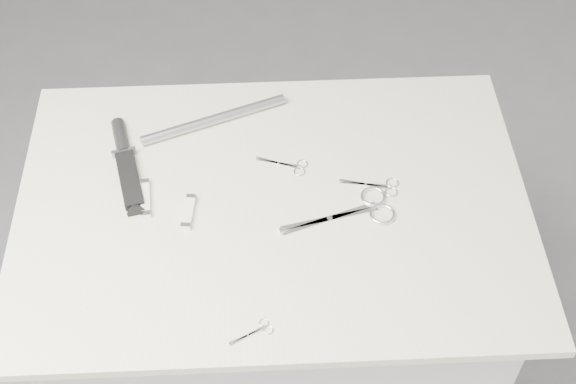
{
  "coord_description": "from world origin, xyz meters",
  "views": [
    {
      "loc": [
        -0.02,
        -0.99,
        2.12
      ],
      "look_at": [
        0.03,
        0.03,
        0.92
      ],
      "focal_mm": 50.0,
      "sensor_mm": 36.0,
      "label": 1
    }
  ],
  "objects_px": {
    "pocket_knife_a": "(145,198)",
    "embroidery_scissors_a": "(380,186)",
    "metal_rail": "(214,120)",
    "large_shears": "(361,210)",
    "pocket_knife_b": "(189,212)",
    "sheathed_knife": "(125,160)",
    "plinth": "(276,328)",
    "tiny_scissors": "(256,331)",
    "embroidery_scissors_b": "(290,166)"
  },
  "relations": [
    {
      "from": "plinth",
      "to": "pocket_knife_a",
      "type": "height_order",
      "value": "pocket_knife_a"
    },
    {
      "from": "embroidery_scissors_a",
      "to": "pocket_knife_b",
      "type": "height_order",
      "value": "pocket_knife_b"
    },
    {
      "from": "plinth",
      "to": "sheathed_knife",
      "type": "relative_size",
      "value": 3.72
    },
    {
      "from": "large_shears",
      "to": "pocket_knife_a",
      "type": "bearing_deg",
      "value": 157.73
    },
    {
      "from": "plinth",
      "to": "large_shears",
      "type": "xyz_separation_m",
      "value": [
        0.17,
        -0.03,
        0.47
      ]
    },
    {
      "from": "embroidery_scissors_b",
      "to": "pocket_knife_b",
      "type": "bearing_deg",
      "value": -132.05
    },
    {
      "from": "large_shears",
      "to": "pocket_knife_b",
      "type": "height_order",
      "value": "pocket_knife_b"
    },
    {
      "from": "pocket_knife_a",
      "to": "metal_rail",
      "type": "relative_size",
      "value": 0.3
    },
    {
      "from": "embroidery_scissors_b",
      "to": "pocket_knife_a",
      "type": "relative_size",
      "value": 1.12
    },
    {
      "from": "embroidery_scissors_a",
      "to": "embroidery_scissors_b",
      "type": "height_order",
      "value": "same"
    },
    {
      "from": "sheathed_knife",
      "to": "metal_rail",
      "type": "bearing_deg",
      "value": -72.57
    },
    {
      "from": "embroidery_scissors_b",
      "to": "sheathed_knife",
      "type": "relative_size",
      "value": 0.44
    },
    {
      "from": "pocket_knife_a",
      "to": "metal_rail",
      "type": "distance_m",
      "value": 0.25
    },
    {
      "from": "plinth",
      "to": "pocket_knife_b",
      "type": "height_order",
      "value": "pocket_knife_b"
    },
    {
      "from": "embroidery_scissors_b",
      "to": "metal_rail",
      "type": "distance_m",
      "value": 0.2
    },
    {
      "from": "large_shears",
      "to": "pocket_knife_b",
      "type": "xyz_separation_m",
      "value": [
        -0.33,
        0.01,
        0.0
      ]
    },
    {
      "from": "plinth",
      "to": "tiny_scissors",
      "type": "distance_m",
      "value": 0.55
    },
    {
      "from": "embroidery_scissors_b",
      "to": "sheathed_knife",
      "type": "xyz_separation_m",
      "value": [
        -0.33,
        0.03,
        0.01
      ]
    },
    {
      "from": "large_shears",
      "to": "pocket_knife_a",
      "type": "relative_size",
      "value": 2.38
    },
    {
      "from": "tiny_scissors",
      "to": "sheathed_knife",
      "type": "bearing_deg",
      "value": 95.39
    },
    {
      "from": "plinth",
      "to": "large_shears",
      "type": "bearing_deg",
      "value": -9.5
    },
    {
      "from": "sheathed_knife",
      "to": "pocket_knife_a",
      "type": "relative_size",
      "value": 2.56
    },
    {
      "from": "plinth",
      "to": "pocket_knife_a",
      "type": "xyz_separation_m",
      "value": [
        -0.25,
        0.02,
        0.48
      ]
    },
    {
      "from": "embroidery_scissors_a",
      "to": "plinth",
      "type": "bearing_deg",
      "value": -159.49
    },
    {
      "from": "sheathed_knife",
      "to": "metal_rail",
      "type": "height_order",
      "value": "sheathed_knife"
    },
    {
      "from": "pocket_knife_a",
      "to": "metal_rail",
      "type": "bearing_deg",
      "value": -37.73
    },
    {
      "from": "large_shears",
      "to": "tiny_scissors",
      "type": "relative_size",
      "value": 2.89
    },
    {
      "from": "sheathed_knife",
      "to": "pocket_knife_b",
      "type": "bearing_deg",
      "value": -149.63
    },
    {
      "from": "embroidery_scissors_b",
      "to": "sheathed_knife",
      "type": "distance_m",
      "value": 0.33
    },
    {
      "from": "large_shears",
      "to": "embroidery_scissors_b",
      "type": "height_order",
      "value": "large_shears"
    },
    {
      "from": "plinth",
      "to": "embroidery_scissors_b",
      "type": "bearing_deg",
      "value": 67.95
    },
    {
      "from": "plinth",
      "to": "embroidery_scissors_a",
      "type": "height_order",
      "value": "embroidery_scissors_a"
    },
    {
      "from": "embroidery_scissors_a",
      "to": "embroidery_scissors_b",
      "type": "relative_size",
      "value": 1.11
    },
    {
      "from": "metal_rail",
      "to": "large_shears",
      "type": "bearing_deg",
      "value": -41.69
    },
    {
      "from": "embroidery_scissors_b",
      "to": "metal_rail",
      "type": "height_order",
      "value": "metal_rail"
    },
    {
      "from": "embroidery_scissors_b",
      "to": "pocket_knife_a",
      "type": "xyz_separation_m",
      "value": [
        -0.29,
        -0.08,
        0.0
      ]
    },
    {
      "from": "pocket_knife_a",
      "to": "sheathed_knife",
      "type": "bearing_deg",
      "value": 19.41
    },
    {
      "from": "embroidery_scissors_b",
      "to": "large_shears",
      "type": "bearing_deg",
      "value": -24.97
    },
    {
      "from": "embroidery_scissors_a",
      "to": "pocket_knife_a",
      "type": "xyz_separation_m",
      "value": [
        -0.46,
        -0.01,
        0.0
      ]
    },
    {
      "from": "sheathed_knife",
      "to": "plinth",
      "type": "bearing_deg",
      "value": -125.32
    },
    {
      "from": "pocket_knife_b",
      "to": "metal_rail",
      "type": "height_order",
      "value": "metal_rail"
    },
    {
      "from": "large_shears",
      "to": "pocket_knife_a",
      "type": "distance_m",
      "value": 0.42
    },
    {
      "from": "large_shears",
      "to": "pocket_knife_b",
      "type": "bearing_deg",
      "value": 162.53
    },
    {
      "from": "embroidery_scissors_a",
      "to": "large_shears",
      "type": "bearing_deg",
      "value": -114.81
    },
    {
      "from": "pocket_knife_a",
      "to": "embroidery_scissors_a",
      "type": "bearing_deg",
      "value": -93.68
    },
    {
      "from": "sheathed_knife",
      "to": "metal_rail",
      "type": "xyz_separation_m",
      "value": [
        0.18,
        0.11,
        0.0
      ]
    },
    {
      "from": "embroidery_scissors_b",
      "to": "metal_rail",
      "type": "bearing_deg",
      "value": 158.35
    },
    {
      "from": "plinth",
      "to": "tiny_scissors",
      "type": "xyz_separation_m",
      "value": [
        -0.04,
        -0.29,
        0.47
      ]
    },
    {
      "from": "embroidery_scissors_b",
      "to": "pocket_knife_b",
      "type": "height_order",
      "value": "pocket_knife_b"
    },
    {
      "from": "embroidery_scissors_b",
      "to": "tiny_scissors",
      "type": "height_order",
      "value": "same"
    }
  ]
}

